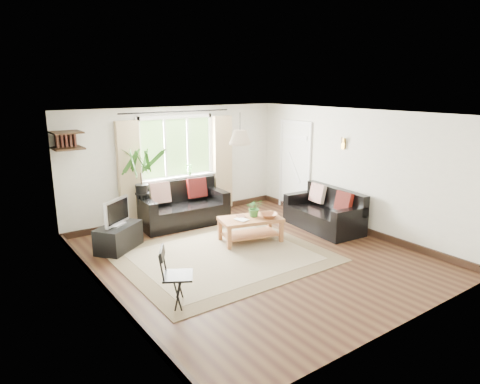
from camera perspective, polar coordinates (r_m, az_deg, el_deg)
floor at (r=7.37m, az=1.83°, el=-8.56°), size 5.50×5.50×0.00m
ceiling at (r=6.81m, az=1.99°, el=10.39°), size 5.50×5.50×0.00m
wall_back at (r=9.28m, az=-8.49°, el=3.79°), size 5.00×0.02×2.40m
wall_front at (r=5.18m, az=20.80°, el=-5.35°), size 5.00×0.02×2.40m
wall_left at (r=5.87m, az=-17.87°, el=-2.84°), size 0.02×5.50×2.40m
wall_right at (r=8.71m, az=15.09°, el=2.78°), size 0.02×5.50×2.40m
rug at (r=7.37m, az=-2.31°, el=-8.49°), size 3.31×2.84×0.02m
window at (r=9.19m, az=-8.46°, el=5.90°), size 2.50×0.16×2.16m
door at (r=9.87m, az=7.30°, el=3.27°), size 0.06×0.96×2.06m
corner_shelf at (r=8.17m, az=-22.08°, el=6.41°), size 0.50×0.50×0.34m
pendant_lamp at (r=7.17m, az=0.00°, el=7.78°), size 0.36×0.36×0.54m
wall_sconce at (r=8.77m, az=13.51°, el=6.52°), size 0.12×0.12×0.28m
sofa_back at (r=8.95m, az=-7.63°, el=-1.68°), size 1.84×1.00×0.84m
sofa_right at (r=8.78m, az=11.08°, el=-2.39°), size 1.70×0.96×0.77m
coffee_table at (r=7.96m, az=1.39°, el=-5.03°), size 1.24×0.87×0.46m
table_plant at (r=7.92m, az=1.95°, el=-2.11°), size 0.40×0.39×0.34m
bowl at (r=7.91m, az=3.87°, el=-3.14°), size 0.44×0.44×0.08m
book_a at (r=7.70m, az=-0.27°, el=-3.84°), size 0.22×0.27×0.02m
book_b at (r=7.92m, az=-0.44°, el=-3.32°), size 0.23×0.26×0.02m
tv_stand at (r=7.87m, az=-15.88°, el=-5.84°), size 0.96×0.88×0.46m
tv at (r=7.73m, az=-16.11°, el=-2.52°), size 0.65×0.56×0.50m
palm_stand at (r=8.62m, az=-12.95°, el=0.28°), size 0.68×0.68×1.66m
folding_chair at (r=5.75m, az=-8.25°, el=-11.12°), size 0.57×0.57×0.81m
sill_plant at (r=9.32m, az=-6.76°, el=3.05°), size 0.14×0.10×0.27m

